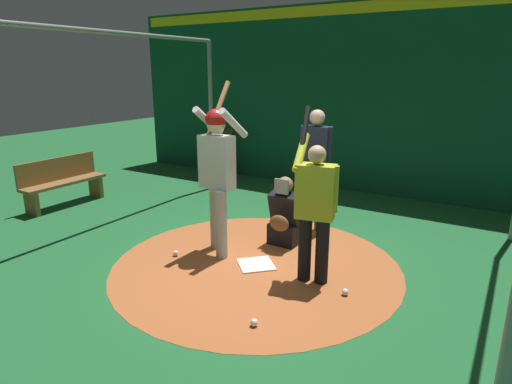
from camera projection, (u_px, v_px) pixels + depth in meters
The scene contains 14 objects.
ground_plane at pixel (256, 265), 5.41m from camera, with size 27.00×27.00×0.00m, color #216633.
dirt_circle at pixel (256, 265), 5.41m from camera, with size 3.56×3.56×0.01m, color #B76033.
home_plate at pixel (256, 264), 5.41m from camera, with size 0.42×0.42×0.01m, color white.
batter at pixel (217, 167), 5.50m from camera, with size 0.68×0.49×2.21m.
catcher at pixel (285, 218), 5.99m from camera, with size 0.58×0.40×0.97m.
umpire at pixel (316, 163), 6.38m from camera, with size 0.23×0.49×1.80m.
visitor at pixel (315, 205), 4.78m from camera, with size 0.54×0.55×1.96m.
back_wall at pixel (368, 99), 8.26m from camera, with size 0.22×11.00×3.58m.
cage_frame at pixel (256, 99), 4.86m from camera, with size 5.41×5.43×2.90m.
bat_rack at pixel (229, 153), 9.96m from camera, with size 0.82×0.20×1.05m.
bench at pixel (63, 181), 7.71m from camera, with size 1.53×0.36×0.85m.
baseball_0 at pixel (254, 322), 4.11m from camera, with size 0.07×0.07×0.07m, color white.
baseball_1 at pixel (176, 253), 5.66m from camera, with size 0.07×0.07×0.07m, color white.
baseball_2 at pixel (345, 292), 4.68m from camera, with size 0.07×0.07×0.07m, color white.
Camera 1 is at (4.23, 2.59, 2.36)m, focal length 30.48 mm.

